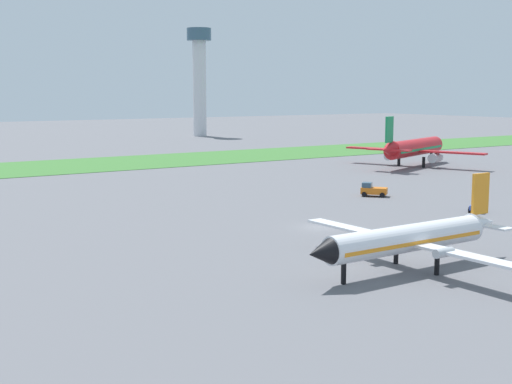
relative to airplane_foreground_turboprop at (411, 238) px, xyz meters
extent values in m
plane|color=slate|center=(5.53, 18.87, -2.76)|extent=(600.00, 600.00, 0.00)
cube|color=#3D7533|center=(5.53, 96.86, -2.72)|extent=(360.00, 28.00, 0.08)
cylinder|color=white|center=(-0.44, -0.01, -0.02)|extent=(16.50, 2.54, 2.29)
cone|color=black|center=(-9.59, -0.15, -0.02)|extent=(2.32, 2.28, 2.24)
cone|color=white|center=(9.16, 0.14, 0.27)|extent=(3.23, 2.11, 2.06)
cube|color=orange|center=(-0.44, -0.01, -0.19)|extent=(15.59, 2.57, 0.32)
cube|color=white|center=(0.11, -6.29, -0.42)|extent=(1.80, 12.60, 0.23)
cube|color=white|center=(-0.08, 6.29, -0.42)|extent=(1.80, 12.60, 0.23)
cylinder|color=#B7BABF|center=(-0.56, -4.03, -0.42)|extent=(1.84, 0.76, 0.73)
cylinder|color=#B7BABF|center=(-0.69, 4.01, -0.42)|extent=(1.84, 0.76, 0.73)
cube|color=orange|center=(8.70, 0.14, 2.96)|extent=(2.06, 0.31, 3.66)
cube|color=white|center=(8.73, -1.47, 0.21)|extent=(1.42, 3.22, 0.18)
cube|color=white|center=(8.68, 1.74, 0.21)|extent=(1.42, 3.22, 0.18)
cylinder|color=black|center=(-7.30, -0.11, -1.96)|extent=(0.41, 0.41, 1.60)
cylinder|color=black|center=(0.73, -2.25, -1.96)|extent=(0.41, 0.41, 1.60)
cylinder|color=black|center=(0.66, 2.27, -1.96)|extent=(0.41, 0.41, 1.60)
cylinder|color=red|center=(61.44, 58.48, 0.98)|extent=(21.32, 10.81, 3.30)
cone|color=black|center=(72.63, 62.78, 0.98)|extent=(3.95, 4.09, 3.23)
cone|color=red|center=(49.70, 53.98, 1.40)|extent=(4.98, 4.27, 2.97)
cube|color=#198C4C|center=(61.44, 58.48, 0.74)|extent=(20.23, 10.44, 0.46)
cube|color=red|center=(58.31, 64.98, 0.41)|extent=(7.11, 14.18, 0.33)
cube|color=red|center=(63.46, 51.56, 0.41)|extent=(7.11, 14.18, 0.33)
cylinder|color=#B7BABF|center=(59.24, 62.57, -0.77)|extent=(4.01, 2.98, 1.81)
cylinder|color=#B7BABF|center=(62.53, 53.97, -0.77)|extent=(4.01, 2.98, 1.81)
cube|color=#198C4C|center=(50.25, 54.19, 5.03)|extent=(2.66, 1.34, 4.79)
cube|color=red|center=(49.50, 56.15, 1.31)|extent=(3.18, 4.56, 0.26)
cube|color=red|center=(51.01, 52.23, 1.31)|extent=(3.18, 4.56, 0.26)
cylinder|color=black|center=(69.84, 61.71, -1.71)|extent=(0.59, 0.59, 2.10)
cylinder|color=black|center=(59.12, 60.37, -1.71)|extent=(0.59, 0.59, 2.10)
cylinder|color=black|center=(60.97, 55.53, -1.71)|extent=(0.59, 0.59, 2.10)
cube|color=#334FB2|center=(27.88, 15.79, -2.14)|extent=(2.83, 2.48, 0.55)
cylinder|color=black|center=(27.51, 14.72, -2.41)|extent=(0.73, 0.56, 0.70)
cylinder|color=black|center=(26.78, 16.04, -2.41)|extent=(0.73, 0.56, 0.70)
cylinder|color=black|center=(28.98, 15.54, -2.41)|extent=(0.73, 0.56, 0.70)
cylinder|color=black|center=(28.25, 16.85, -2.41)|extent=(0.73, 0.56, 0.70)
cube|color=orange|center=(26.58, 32.69, -1.96)|extent=(3.67, 3.93, 0.90)
cube|color=#334C60|center=(25.94, 33.47, -1.16)|extent=(1.99, 1.96, 0.70)
cylinder|color=black|center=(25.09, 33.10, -2.41)|extent=(0.64, 0.70, 0.70)
cylinder|color=black|center=(26.48, 34.24, -2.41)|extent=(0.64, 0.70, 0.70)
cylinder|color=black|center=(26.68, 31.15, -2.41)|extent=(0.64, 0.70, 0.70)
cylinder|color=black|center=(28.07, 32.28, -2.41)|extent=(0.64, 0.70, 0.70)
cylinder|color=silver|center=(73.50, 166.78, 12.88)|extent=(4.40, 4.40, 31.28)
cylinder|color=#38566B|center=(73.50, 166.78, 30.52)|extent=(8.00, 8.00, 4.00)
camera|label=1|loc=(-42.39, -40.54, 11.92)|focal=49.76mm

